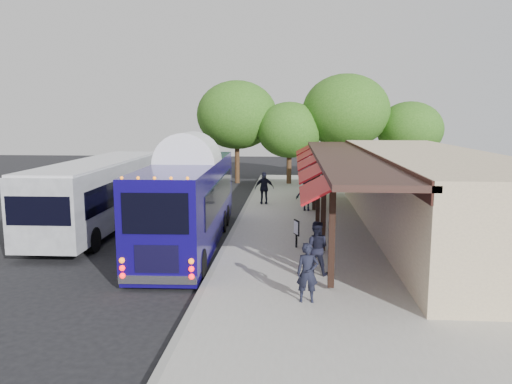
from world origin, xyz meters
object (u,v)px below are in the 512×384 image
(ped_a, at_px, (307,273))
(ped_b, at_px, (316,248))
(city_bus, at_px, (101,191))
(coach_bus, at_px, (189,197))
(ped_c, at_px, (264,188))
(ped_d, at_px, (307,194))
(sign_board, at_px, (296,229))

(ped_a, xyz_separation_m, ped_b, (0.33, 2.39, 0.05))
(city_bus, bearing_deg, coach_bus, -30.15)
(ped_a, height_order, ped_c, ped_c)
(ped_a, distance_m, ped_d, 13.21)
(ped_c, distance_m, ped_d, 2.92)
(city_bus, height_order, sign_board, city_bus)
(ped_b, distance_m, ped_c, 12.77)
(coach_bus, relative_size, ped_d, 6.35)
(ped_d, bearing_deg, city_bus, 30.99)
(city_bus, xyz_separation_m, sign_board, (8.91, -3.33, -0.86))
(ped_b, distance_m, ped_d, 10.81)
(ped_b, bearing_deg, ped_a, 91.07)
(ped_c, height_order, ped_d, ped_c)
(ped_b, relative_size, ped_d, 0.97)
(ped_b, bearing_deg, city_bus, -25.63)
(city_bus, bearing_deg, ped_b, -35.44)
(ped_c, bearing_deg, ped_a, 89.69)
(ped_d, relative_size, sign_board, 1.66)
(coach_bus, height_order, ped_d, coach_bus)
(coach_bus, distance_m, ped_d, 8.47)
(ped_a, relative_size, sign_board, 1.51)
(ped_c, bearing_deg, ped_d, 135.42)
(ped_c, bearing_deg, coach_bus, 65.81)
(ped_c, distance_m, sign_board, 9.52)
(ped_a, bearing_deg, ped_c, 96.23)
(ped_b, bearing_deg, ped_c, -70.56)
(city_bus, height_order, ped_d, city_bus)
(ped_d, bearing_deg, coach_bus, 61.52)
(ped_b, xyz_separation_m, ped_c, (-2.35, 12.55, 0.06))
(ped_a, xyz_separation_m, ped_c, (-2.02, 14.95, 0.11))
(city_bus, distance_m, sign_board, 9.55)
(ped_c, xyz_separation_m, ped_d, (2.35, -1.74, -0.03))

